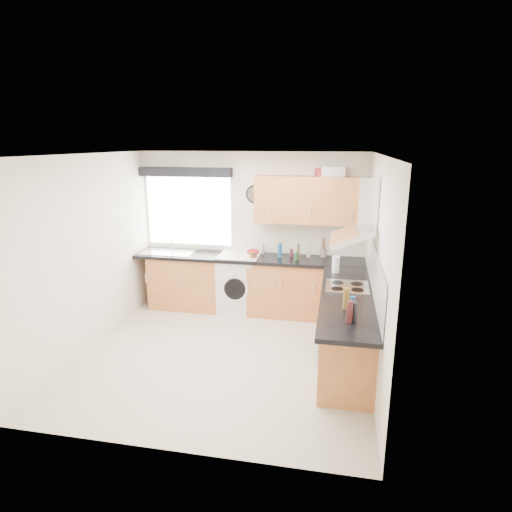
% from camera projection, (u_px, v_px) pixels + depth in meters
% --- Properties ---
extents(ground_plane, '(3.60, 3.60, 0.00)m').
position_uv_depth(ground_plane, '(224.00, 355.00, 5.48)').
color(ground_plane, beige).
extents(ceiling, '(3.60, 3.60, 0.02)m').
position_uv_depth(ceiling, '(220.00, 155.00, 4.83)').
color(ceiling, white).
rests_on(ceiling, wall_back).
extents(wall_back, '(3.60, 0.02, 2.50)m').
position_uv_depth(wall_back, '(252.00, 231.00, 6.87)').
color(wall_back, silver).
rests_on(wall_back, ground_plane).
extents(wall_front, '(3.60, 0.02, 2.50)m').
position_uv_depth(wall_front, '(163.00, 320.00, 3.45)').
color(wall_front, silver).
rests_on(wall_front, ground_plane).
extents(wall_left, '(0.02, 3.60, 2.50)m').
position_uv_depth(wall_left, '(87.00, 254.00, 5.49)').
color(wall_left, silver).
rests_on(wall_left, ground_plane).
extents(wall_right, '(0.02, 3.60, 2.50)m').
position_uv_depth(wall_right, '(376.00, 269.00, 4.83)').
color(wall_right, silver).
rests_on(wall_right, ground_plane).
extents(window, '(1.40, 0.02, 1.10)m').
position_uv_depth(window, '(189.00, 211.00, 6.97)').
color(window, silver).
rests_on(window, wall_back).
extents(window_blind, '(1.50, 0.18, 0.14)m').
position_uv_depth(window_blind, '(185.00, 172.00, 6.72)').
color(window_blind, black).
rests_on(window_blind, wall_back).
extents(splashback, '(0.01, 3.00, 0.54)m').
position_uv_depth(splashback, '(373.00, 267.00, 5.13)').
color(splashback, white).
rests_on(splashback, wall_right).
extents(base_cab_back, '(3.00, 0.58, 0.86)m').
position_uv_depth(base_cab_back, '(242.00, 285.00, 6.82)').
color(base_cab_back, '#A85F30').
rests_on(base_cab_back, ground_plane).
extents(base_cab_corner, '(0.60, 0.60, 0.86)m').
position_uv_depth(base_cab_corner, '(344.00, 292.00, 6.52)').
color(base_cab_corner, '#A85F30').
rests_on(base_cab_corner, ground_plane).
extents(base_cab_right, '(0.58, 2.10, 0.86)m').
position_uv_depth(base_cab_right, '(346.00, 328.00, 5.24)').
color(base_cab_right, '#A85F30').
rests_on(base_cab_right, ground_plane).
extents(worktop_back, '(3.60, 0.62, 0.05)m').
position_uv_depth(worktop_back, '(248.00, 258.00, 6.67)').
color(worktop_back, black).
rests_on(worktop_back, base_cab_back).
extents(worktop_right, '(0.62, 2.42, 0.05)m').
position_uv_depth(worktop_right, '(347.00, 298.00, 4.98)').
color(worktop_right, black).
rests_on(worktop_right, base_cab_right).
extents(sink, '(0.84, 0.46, 0.10)m').
position_uv_depth(sink, '(168.00, 250.00, 6.90)').
color(sink, silver).
rests_on(sink, worktop_back).
extents(oven, '(0.56, 0.58, 0.85)m').
position_uv_depth(oven, '(345.00, 324.00, 5.38)').
color(oven, black).
rests_on(oven, ground_plane).
extents(hob_plate, '(0.52, 0.52, 0.01)m').
position_uv_depth(hob_plate, '(347.00, 287.00, 5.25)').
color(hob_plate, silver).
rests_on(hob_plate, worktop_right).
extents(extractor_hood, '(0.52, 0.78, 0.66)m').
position_uv_depth(extractor_hood, '(360.00, 218.00, 5.01)').
color(extractor_hood, silver).
rests_on(extractor_hood, wall_right).
extents(upper_cabinets, '(1.70, 0.35, 0.70)m').
position_uv_depth(upper_cabinets, '(312.00, 200.00, 6.38)').
color(upper_cabinets, '#A85F30').
rests_on(upper_cabinets, wall_back).
extents(washing_machine, '(0.64, 0.62, 0.92)m').
position_uv_depth(washing_machine, '(239.00, 283.00, 6.83)').
color(washing_machine, silver).
rests_on(washing_machine, ground_plane).
extents(wall_clock, '(0.29, 0.04, 0.29)m').
position_uv_depth(wall_clock, '(255.00, 194.00, 6.68)').
color(wall_clock, black).
rests_on(wall_clock, wall_back).
extents(casserole, '(0.37, 0.29, 0.14)m').
position_uv_depth(casserole, '(333.00, 171.00, 6.31)').
color(casserole, silver).
rests_on(casserole, upper_cabinets).
extents(storage_box, '(0.27, 0.24, 0.11)m').
position_uv_depth(storage_box, '(324.00, 172.00, 6.34)').
color(storage_box, '#A72B2F').
rests_on(storage_box, upper_cabinets).
extents(utensil_pot, '(0.11, 0.11, 0.13)m').
position_uv_depth(utensil_pot, '(323.00, 253.00, 6.62)').
color(utensil_pot, '#776A58').
rests_on(utensil_pot, worktop_back).
extents(kitchen_roll, '(0.12, 0.12, 0.23)m').
position_uv_depth(kitchen_roll, '(336.00, 264.00, 5.83)').
color(kitchen_roll, silver).
rests_on(kitchen_roll, worktop_right).
extents(tomato_cluster, '(0.21, 0.21, 0.08)m').
position_uv_depth(tomato_cluster, '(253.00, 252.00, 6.79)').
color(tomato_cluster, '#B20F0F').
rests_on(tomato_cluster, worktop_back).
extents(jar_0, '(0.05, 0.05, 0.10)m').
position_uv_depth(jar_0, '(308.00, 254.00, 6.61)').
color(jar_0, olive).
rests_on(jar_0, worktop_back).
extents(jar_1, '(0.04, 0.04, 0.25)m').
position_uv_depth(jar_1, '(298.00, 252.00, 6.46)').
color(jar_1, '#413724').
rests_on(jar_1, worktop_back).
extents(jar_2, '(0.04, 0.04, 0.12)m').
position_uv_depth(jar_2, '(296.00, 256.00, 6.45)').
color(jar_2, '#1F5720').
rests_on(jar_2, worktop_back).
extents(jar_3, '(0.05, 0.05, 0.19)m').
position_uv_depth(jar_3, '(309.00, 252.00, 6.59)').
color(jar_3, '#A49C8C').
rests_on(jar_3, worktop_back).
extents(jar_4, '(0.07, 0.07, 0.22)m').
position_uv_depth(jar_4, '(280.00, 250.00, 6.60)').
color(jar_4, navy).
rests_on(jar_4, worktop_back).
extents(jar_5, '(0.05, 0.05, 0.17)m').
position_uv_depth(jar_5, '(263.00, 249.00, 6.80)').
color(jar_5, '#A79A8F').
rests_on(jar_5, worktop_back).
extents(jar_6, '(0.06, 0.06, 0.10)m').
position_uv_depth(jar_6, '(252.00, 256.00, 6.51)').
color(jar_6, brown).
rests_on(jar_6, worktop_back).
extents(jar_7, '(0.08, 0.08, 0.09)m').
position_uv_depth(jar_7, '(255.00, 255.00, 6.55)').
color(jar_7, '#592820').
rests_on(jar_7, worktop_back).
extents(jar_8, '(0.05, 0.05, 0.13)m').
position_uv_depth(jar_8, '(291.00, 253.00, 6.64)').
color(jar_8, '#4D1B22').
rests_on(jar_8, worktop_back).
extents(bottle_0, '(0.06, 0.06, 0.23)m').
position_uv_depth(bottle_0, '(350.00, 312.00, 4.21)').
color(bottle_0, '#441818').
rests_on(bottle_0, worktop_right).
extents(bottle_1, '(0.07, 0.07, 0.23)m').
position_uv_depth(bottle_1, '(346.00, 298.00, 4.55)').
color(bottle_1, brown).
rests_on(bottle_1, worktop_right).
extents(bottle_2, '(0.05, 0.05, 0.23)m').
position_uv_depth(bottle_2, '(352.00, 308.00, 4.30)').
color(bottle_2, navy).
rests_on(bottle_2, worktop_right).
extents(bottle_3, '(0.05, 0.05, 0.20)m').
position_uv_depth(bottle_3, '(355.00, 312.00, 4.23)').
color(bottle_3, black).
rests_on(bottle_3, worktop_right).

